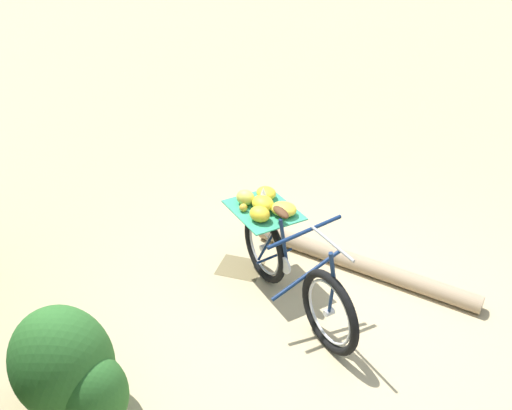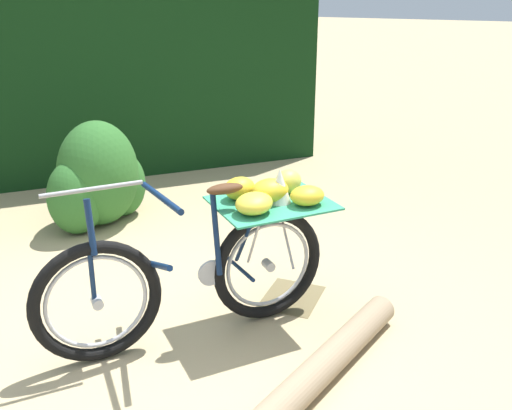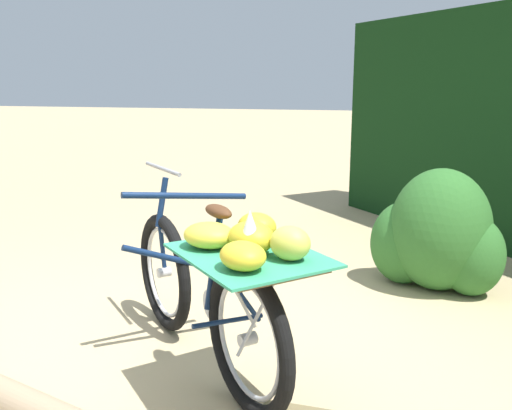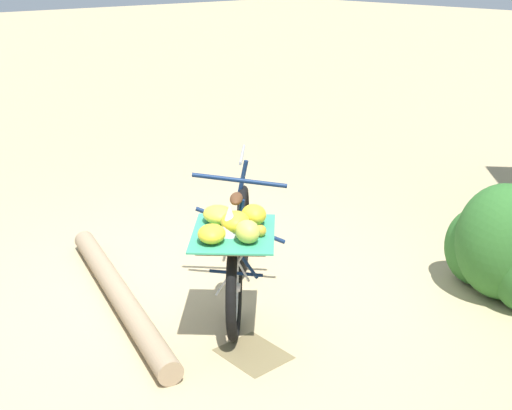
% 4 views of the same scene
% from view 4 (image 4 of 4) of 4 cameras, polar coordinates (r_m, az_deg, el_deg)
% --- Properties ---
extents(ground_plane, '(60.00, 60.00, 0.00)m').
position_cam_4_polar(ground_plane, '(5.36, -2.04, -7.30)').
color(ground_plane, tan).
extents(bicycle, '(1.50, 1.44, 1.03)m').
position_cam_4_polar(bicycle, '(4.88, -1.58, -3.48)').
color(bicycle, black).
rests_on(bicycle, ground_plane).
extents(fallen_log, '(2.30, 0.77, 0.17)m').
position_cam_4_polar(fallen_log, '(5.23, -11.54, -7.43)').
color(fallen_log, '#9E8466').
rests_on(fallen_log, ground_plane).
extents(shrub_cluster, '(0.96, 0.66, 0.91)m').
position_cam_4_polar(shrub_cluster, '(5.45, 20.06, -3.45)').
color(shrub_cluster, '#2D6628').
rests_on(shrub_cluster, ground_plane).
extents(leaf_litter_patch, '(0.44, 0.36, 0.01)m').
position_cam_4_polar(leaf_litter_patch, '(4.57, -0.23, -12.51)').
color(leaf_litter_patch, olive).
rests_on(leaf_litter_patch, ground_plane).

